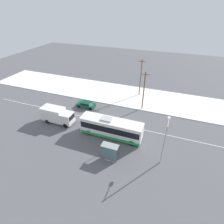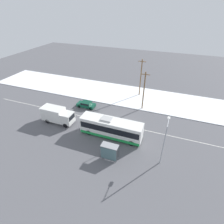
% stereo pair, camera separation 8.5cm
% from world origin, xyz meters
% --- Properties ---
extents(ground_plane, '(120.00, 120.00, 0.00)m').
position_xyz_m(ground_plane, '(0.00, 0.00, 0.00)').
color(ground_plane, '#56565B').
extents(snow_lot, '(80.00, 11.29, 0.12)m').
position_xyz_m(snow_lot, '(0.00, 12.10, 0.06)').
color(snow_lot, white).
rests_on(snow_lot, ground_plane).
extents(lane_marking_center, '(60.00, 0.12, 0.00)m').
position_xyz_m(lane_marking_center, '(0.00, 0.00, 0.00)').
color(lane_marking_center, silver).
rests_on(lane_marking_center, ground_plane).
extents(city_bus, '(10.68, 2.57, 3.49)m').
position_xyz_m(city_bus, '(-0.79, -3.57, 1.70)').
color(city_bus, white).
rests_on(city_bus, ground_plane).
extents(box_truck, '(6.23, 2.30, 3.09)m').
position_xyz_m(box_truck, '(-11.88, -3.38, 1.69)').
color(box_truck, silver).
rests_on(box_truck, ground_plane).
extents(sedan_car, '(4.02, 1.80, 1.30)m').
position_xyz_m(sedan_car, '(-9.39, 3.58, 0.72)').
color(sedan_car, '#0F4733').
rests_on(sedan_car, ground_plane).
extents(pedestrian_at_stop, '(0.56, 0.25, 1.55)m').
position_xyz_m(pedestrian_at_stop, '(1.00, -7.46, 0.95)').
color(pedestrian_at_stop, '#23232D').
rests_on(pedestrian_at_stop, ground_plane).
extents(bus_shelter, '(2.53, 1.20, 2.40)m').
position_xyz_m(bus_shelter, '(0.80, -8.59, 1.67)').
color(bus_shelter, gray).
rests_on(bus_shelter, ground_plane).
extents(streetlamp, '(0.36, 2.69, 6.66)m').
position_xyz_m(streetlamp, '(8.01, -6.19, 4.28)').
color(streetlamp, '#9EA3A8').
rests_on(streetlamp, ground_plane).
extents(utility_pole_roadside, '(1.80, 0.24, 8.33)m').
position_xyz_m(utility_pole_roadside, '(2.31, 7.26, 4.35)').
color(utility_pole_roadside, brown).
rests_on(utility_pole_roadside, ground_plane).
extents(utility_pole_snowlot, '(1.80, 0.24, 8.90)m').
position_xyz_m(utility_pole_snowlot, '(0.23, 13.52, 4.64)').
color(utility_pole_snowlot, brown).
rests_on(utility_pole_snowlot, ground_plane).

